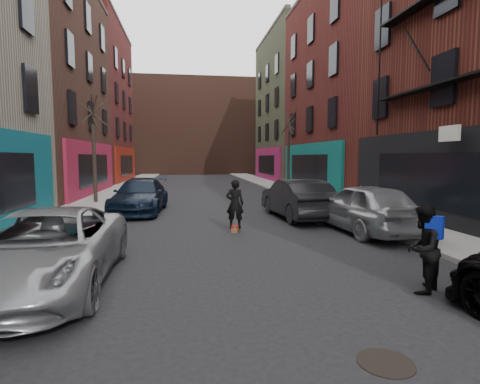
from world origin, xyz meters
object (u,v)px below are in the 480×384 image
object	(u,v)px
pedestrian	(423,249)
manhole	(386,363)
parked_left_far	(46,249)
skateboarder	(235,204)
tree_right_far	(289,143)
tree_left_far	(94,141)
parked_right_end	(297,199)
parked_right_far	(364,207)
parked_left_end	(140,196)
skateboard	(235,229)

from	to	relation	value
pedestrian	manhole	distance (m)	3.06
parked_left_far	skateboarder	bearing A→B (deg)	47.55
tree_right_far	parked_left_far	xyz separation A→B (m)	(-10.33, -19.31, -2.77)
tree_left_far	parked_right_end	xyz separation A→B (m)	(9.40, -6.00, -2.56)
parked_right_end	parked_left_far	bearing A→B (deg)	41.23
skateboarder	parked_right_far	bearing A→B (deg)	-179.00
tree_right_far	parked_right_far	xyz separation A→B (m)	(-1.60, -15.16, -2.68)
parked_left_end	manhole	xyz separation A→B (m)	(4.50, -13.44, -0.75)
pedestrian	tree_right_far	bearing A→B (deg)	-137.70
skateboarder	pedestrian	xyz separation A→B (m)	(2.72, -6.36, -0.10)
tree_left_far	parked_left_far	world-z (taller)	tree_left_far
skateboarder	manhole	world-z (taller)	skateboarder
parked_right_far	skateboard	distance (m)	4.47
tree_right_far	parked_left_end	bearing A→B (deg)	-135.69
skateboarder	parked_left_end	bearing A→B (deg)	-40.49
skateboarder	manhole	distance (m)	8.64
tree_left_far	parked_right_far	bearing A→B (deg)	-40.29
pedestrian	skateboard	bearing A→B (deg)	-105.80
tree_left_far	parked_left_end	world-z (taller)	tree_left_far
parked_right_far	skateboarder	world-z (taller)	skateboarder
tree_right_far	skateboard	world-z (taller)	tree_right_far
pedestrian	manhole	xyz separation A→B (m)	(-1.97, -2.19, -0.83)
skateboard	skateboarder	distance (m)	0.89
tree_right_far	skateboarder	bearing A→B (deg)	-112.44
parked_right_far	skateboarder	bearing A→B (deg)	-15.63
skateboard	skateboarder	size ratio (longest dim) A/B	0.48
tree_left_far	skateboarder	xyz separation A→B (m)	(6.49, -8.32, -2.44)
skateboarder	tree_right_far	bearing A→B (deg)	-100.45
parked_left_far	parked_right_end	bearing A→B (deg)	43.98
parked_left_far	skateboarder	world-z (taller)	skateboarder
parked_right_end	manhole	xyz separation A→B (m)	(-2.16, -10.88, -0.81)
parked_left_far	skateboarder	size ratio (longest dim) A/B	3.23
parked_left_far	parked_left_end	size ratio (longest dim) A/B	1.04
tree_right_far	parked_left_far	size ratio (longest dim) A/B	1.25
parked_right_end	tree_right_far	bearing A→B (deg)	-107.73
pedestrian	parked_right_end	bearing A→B (deg)	-130.22
parked_left_end	parked_right_end	size ratio (longest dim) A/B	1.06
parked_right_end	pedestrian	distance (m)	8.69
parked_right_end	tree_left_far	bearing A→B (deg)	-36.22
tree_left_far	pedestrian	xyz separation A→B (m)	(9.20, -14.68, -2.54)
tree_left_far	skateboard	world-z (taller)	tree_left_far
parked_left_end	parked_right_end	xyz separation A→B (m)	(6.66, -2.56, 0.06)
tree_left_far	tree_right_far	xyz separation A→B (m)	(12.40, 6.00, 0.15)
tree_right_far	skateboard	size ratio (longest dim) A/B	8.50
tree_left_far	tree_right_far	distance (m)	13.78
parked_right_end	pedestrian	world-z (taller)	pedestrian
tree_right_far	manhole	bearing A→B (deg)	-102.72
parked_right_end	skateboard	xyz separation A→B (m)	(-2.91, -2.32, -0.77)
parked_left_far	pedestrian	bearing A→B (deg)	-11.85
tree_left_far	parked_right_end	bearing A→B (deg)	-32.54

